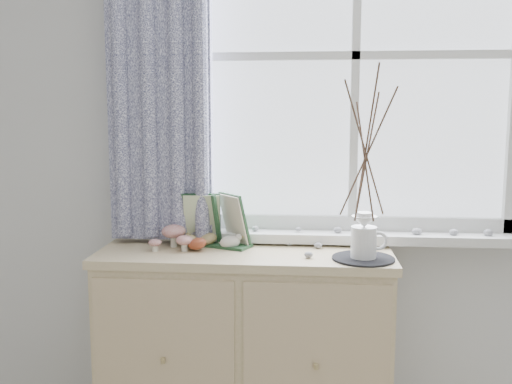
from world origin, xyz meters
TOP-DOWN VIEW (x-y plane):
  - sideboard at (-0.15, 1.75)m, footprint 1.20×0.45m
  - botanical_book at (-0.27, 1.80)m, footprint 0.36×0.24m
  - toadstool_cluster at (-0.45, 1.77)m, footprint 0.18×0.16m
  - wooden_eggs at (-0.37, 1.79)m, footprint 0.17×0.18m
  - songbird_figurine at (-0.21, 1.78)m, footprint 0.13×0.09m
  - crocheted_doily at (0.32, 1.65)m, footprint 0.24×0.24m
  - twig_pitcher at (0.32, 1.65)m, footprint 0.29×0.29m
  - sideboard_pebbles at (0.15, 1.75)m, footprint 0.33×0.23m

SIDE VIEW (x-z plane):
  - sideboard at x=-0.15m, z-range 0.00..0.85m
  - crocheted_doily at x=0.32m, z-range 0.85..0.86m
  - sideboard_pebbles at x=0.15m, z-range 0.85..0.87m
  - songbird_figurine at x=-0.21m, z-range 0.85..0.91m
  - wooden_eggs at x=-0.37m, z-range 0.84..0.92m
  - toadstool_cluster at x=-0.45m, z-range 0.86..0.95m
  - botanical_book at x=-0.27m, z-range 0.85..1.08m
  - twig_pitcher at x=0.32m, z-range 0.90..1.65m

